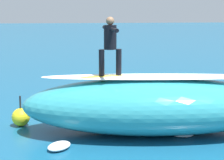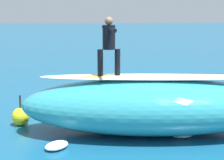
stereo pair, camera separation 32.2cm
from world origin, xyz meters
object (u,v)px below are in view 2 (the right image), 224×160
(surfer_riding, at_px, (109,42))
(surfer_paddling, at_px, (111,101))
(surfboard_riding, at_px, (109,77))
(surfboard_paddling, at_px, (114,106))
(buoy_marker, at_px, (21,116))

(surfer_riding, bearing_deg, surfer_paddling, -103.23)
(surfboard_riding, height_order, surfboard_paddling, surfboard_riding)
(surfer_paddling, xyz_separation_m, buoy_marker, (2.95, 2.02, 0.08))
(surfer_paddling, bearing_deg, surfboard_paddling, -0.00)
(surfer_paddling, distance_m, buoy_marker, 3.58)
(surfer_paddling, bearing_deg, buoy_marker, -119.59)
(surfboard_riding, height_order, surfer_paddling, surfboard_riding)
(surfboard_paddling, bearing_deg, surfer_paddling, 180.00)
(surfboard_riding, relative_size, surfboard_paddling, 0.86)
(surfboard_paddling, height_order, surfer_paddling, surfer_paddling)
(surfboard_riding, relative_size, buoy_marker, 2.18)
(surfboard_riding, distance_m, buoy_marker, 3.19)
(surfboard_riding, xyz_separation_m, surfer_paddling, (-0.23, -2.92, -1.48))
(surfer_paddling, height_order, buoy_marker, buoy_marker)
(surfboard_riding, height_order, buoy_marker, surfboard_riding)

